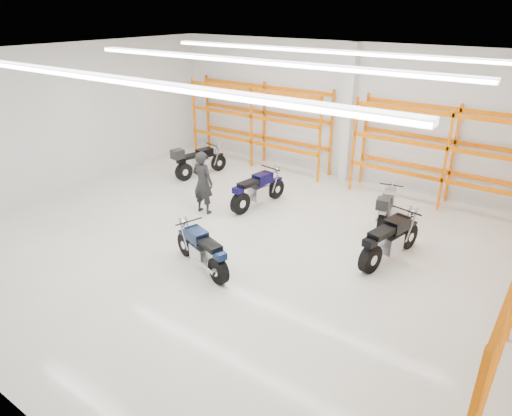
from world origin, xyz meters
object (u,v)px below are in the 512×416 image
Objects in this scene: motorcycle_back_d at (389,241)px; structural_column at (348,115)px; motorcycle_back_b at (256,191)px; motorcycle_back_c at (386,208)px; standing_man at (203,183)px; motorcycle_main at (203,252)px; motorcycle_back_a at (197,162)px.

structural_column reaches higher than motorcycle_back_d.
motorcycle_back_b is at bearing -106.25° from structural_column.
motorcycle_back_c is 2.01m from motorcycle_back_d.
standing_man is at bearing -113.12° from structural_column.
standing_man is at bearing -129.95° from motorcycle_back_b.
standing_man is at bearing 131.65° from motorcycle_main.
motorcycle_back_a is at bearing 133.88° from motorcycle_main.
motorcycle_back_d is 5.77m from structural_column.
structural_column reaches higher than motorcycle_main.
motorcycle_back_d is 0.51× the size of structural_column.
motorcycle_back_a and motorcycle_back_d have the same top height.
motorcycle_main is 1.00× the size of motorcycle_back_c.
motorcycle_main is 0.93× the size of motorcycle_back_a.
motorcycle_back_b reaches higher than motorcycle_back_c.
motorcycle_back_d is at bearing -12.45° from motorcycle_back_a.
standing_man reaches higher than motorcycle_main.
standing_man reaches higher than motorcycle_back_c.
motorcycle_back_d is at bearing -53.55° from structural_column.
motorcycle_back_d is at bearing -67.11° from motorcycle_back_c.
structural_column reaches higher than motorcycle_back_b.
motorcycle_back_a is at bearing 164.41° from motorcycle_back_b.
motorcycle_back_a is 1.19× the size of standing_man.
motorcycle_back_d is (3.22, 2.83, 0.05)m from motorcycle_main.
motorcycle_back_c is (6.76, 0.18, -0.04)m from motorcycle_back_a.
motorcycle_back_d is (4.34, -0.77, 0.02)m from motorcycle_back_b.
motorcycle_back_a is 0.96× the size of motorcycle_back_d.
motorcycle_back_d reaches higher than motorcycle_back_c.
motorcycle_main is 7.47m from structural_column.
structural_column is (4.27, 2.77, 1.71)m from motorcycle_back_a.
standing_man is at bearing -153.44° from motorcycle_back_c.
motorcycle_back_c is 1.10× the size of standing_man.
motorcycle_back_b is 1.20× the size of standing_man.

